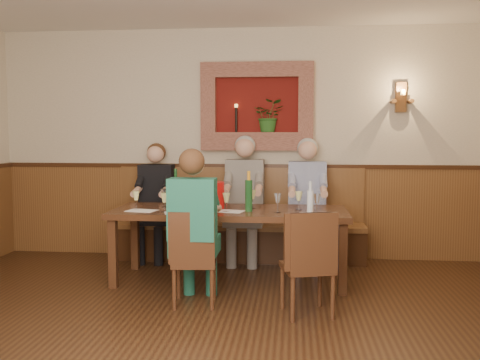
# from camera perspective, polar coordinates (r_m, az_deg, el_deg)

# --- Properties ---
(ground_plane) EXTENTS (6.00, 6.00, 0.00)m
(ground_plane) POSITION_cam_1_polar(r_m,az_deg,el_deg) (3.93, -4.41, -18.01)
(ground_plane) COLOR black
(ground_plane) RESTS_ON ground
(room_shell) EXTENTS (6.04, 6.04, 2.82)m
(room_shell) POSITION_cam_1_polar(r_m,az_deg,el_deg) (3.63, -4.62, 10.54)
(room_shell) COLOR #C1B292
(room_shell) RESTS_ON ground
(wainscoting) EXTENTS (6.02, 6.02, 1.15)m
(wainscoting) POSITION_cam_1_polar(r_m,az_deg,el_deg) (3.74, -4.47, -9.72)
(wainscoting) COLOR brown
(wainscoting) RESTS_ON ground
(wall_niche) EXTENTS (1.36, 0.30, 1.06)m
(wall_niche) POSITION_cam_1_polar(r_m,az_deg,el_deg) (6.52, 2.16, 7.45)
(wall_niche) COLOR #5E110D
(wall_niche) RESTS_ON ground
(wall_sconce) EXTENTS (0.25, 0.20, 0.35)m
(wall_sconce) POSITION_cam_1_polar(r_m,az_deg,el_deg) (6.62, 16.80, 8.38)
(wall_sconce) COLOR brown
(wall_sconce) RESTS_ON ground
(dining_table) EXTENTS (2.40, 0.90, 0.75)m
(dining_table) POSITION_cam_1_polar(r_m,az_deg,el_deg) (5.52, -1.09, -3.92)
(dining_table) COLOR #371A10
(dining_table) RESTS_ON ground
(bench) EXTENTS (3.00, 0.45, 1.11)m
(bench) POSITION_cam_1_polar(r_m,az_deg,el_deg) (6.50, -0.10, -5.63)
(bench) COLOR #381E0F
(bench) RESTS_ON ground
(chair_near_left) EXTENTS (0.42, 0.42, 0.86)m
(chair_near_left) POSITION_cam_1_polar(r_m,az_deg,el_deg) (4.86, -4.88, -10.30)
(chair_near_left) COLOR #371A10
(chair_near_left) RESTS_ON ground
(chair_near_right) EXTENTS (0.49, 0.49, 0.90)m
(chair_near_right) POSITION_cam_1_polar(r_m,az_deg,el_deg) (4.63, 7.22, -11.01)
(chair_near_right) COLOR #371A10
(chair_near_right) RESTS_ON ground
(person_bench_left) EXTENTS (0.41, 0.51, 1.41)m
(person_bench_left) POSITION_cam_1_polar(r_m,az_deg,el_deg) (6.53, -9.04, -3.38)
(person_bench_left) COLOR black
(person_bench_left) RESTS_ON ground
(person_bench_mid) EXTENTS (0.45, 0.56, 1.50)m
(person_bench_mid) POSITION_cam_1_polar(r_m,az_deg,el_deg) (6.34, 0.45, -3.18)
(person_bench_mid) COLOR #635F5A
(person_bench_mid) RESTS_ON ground
(person_bench_right) EXTENTS (0.44, 0.54, 1.47)m
(person_bench_right) POSITION_cam_1_polar(r_m,az_deg,el_deg) (6.32, 7.16, -3.37)
(person_bench_right) COLOR navy
(person_bench_right) RESTS_ON ground
(person_chair_front) EXTENTS (0.41, 0.50, 1.40)m
(person_chair_front) POSITION_cam_1_polar(r_m,az_deg,el_deg) (4.81, -4.87, -6.45)
(person_chair_front) COLOR #195358
(person_chair_front) RESTS_ON ground
(spittoon_bucket) EXTENTS (0.29, 0.29, 0.28)m
(spittoon_bucket) POSITION_cam_1_polar(r_m,az_deg,el_deg) (5.54, -2.95, -1.65)
(spittoon_bucket) COLOR red
(spittoon_bucket) RESTS_ON dining_table
(wine_bottle_green_a) EXTENTS (0.10, 0.10, 0.40)m
(wine_bottle_green_a) POSITION_cam_1_polar(r_m,az_deg,el_deg) (5.36, 0.94, -1.58)
(wine_bottle_green_a) COLOR #19471E
(wine_bottle_green_a) RESTS_ON dining_table
(wine_bottle_green_b) EXTENTS (0.09, 0.09, 0.41)m
(wine_bottle_green_b) POSITION_cam_1_polar(r_m,az_deg,el_deg) (5.71, -6.87, -1.18)
(wine_bottle_green_b) COLOR #19471E
(wine_bottle_green_b) RESTS_ON dining_table
(water_bottle) EXTENTS (0.08, 0.08, 0.33)m
(water_bottle) POSITION_cam_1_polar(r_m,az_deg,el_deg) (5.08, 7.50, -2.39)
(water_bottle) COLOR silver
(water_bottle) RESTS_ON dining_table
(tasting_sheet_a) EXTENTS (0.33, 0.27, 0.00)m
(tasting_sheet_a) POSITION_cam_1_polar(r_m,az_deg,el_deg) (5.50, -10.44, -3.23)
(tasting_sheet_a) COLOR white
(tasting_sheet_a) RESTS_ON dining_table
(tasting_sheet_b) EXTENTS (0.32, 0.26, 0.00)m
(tasting_sheet_b) POSITION_cam_1_polar(r_m,az_deg,el_deg) (5.37, -1.12, -3.34)
(tasting_sheet_b) COLOR white
(tasting_sheet_b) RESTS_ON dining_table
(tasting_sheet_c) EXTENTS (0.32, 0.26, 0.00)m
(tasting_sheet_c) POSITION_cam_1_polar(r_m,az_deg,el_deg) (5.26, 8.12, -3.58)
(tasting_sheet_c) COLOR white
(tasting_sheet_c) RESTS_ON dining_table
(tasting_sheet_d) EXTENTS (0.31, 0.26, 0.00)m
(tasting_sheet_d) POSITION_cam_1_polar(r_m,az_deg,el_deg) (5.31, -6.61, -3.47)
(tasting_sheet_d) COLOR white
(tasting_sheet_d) RESTS_ON dining_table
(wine_glass_0) EXTENTS (0.08, 0.08, 0.19)m
(wine_glass_0) POSITION_cam_1_polar(r_m,az_deg,el_deg) (5.59, -11.03, -2.13)
(wine_glass_0) COLOR #E2E689
(wine_glass_0) RESTS_ON dining_table
(wine_glass_1) EXTENTS (0.08, 0.08, 0.19)m
(wine_glass_1) POSITION_cam_1_polar(r_m,az_deg,el_deg) (5.75, -8.10, -1.88)
(wine_glass_1) COLOR white
(wine_glass_1) RESTS_ON dining_table
(wine_glass_2) EXTENTS (0.08, 0.08, 0.19)m
(wine_glass_2) POSITION_cam_1_polar(r_m,az_deg,el_deg) (5.37, -8.06, -2.38)
(wine_glass_2) COLOR #E2E689
(wine_glass_2) RESTS_ON dining_table
(wine_glass_3) EXTENTS (0.08, 0.08, 0.19)m
(wine_glass_3) POSITION_cam_1_polar(r_m,az_deg,el_deg) (5.66, -3.58, -1.96)
(wine_glass_3) COLOR white
(wine_glass_3) RESTS_ON dining_table
(wine_glass_4) EXTENTS (0.08, 0.08, 0.19)m
(wine_glass_4) POSITION_cam_1_polar(r_m,az_deg,el_deg) (5.32, -1.47, -2.40)
(wine_glass_4) COLOR #E2E689
(wine_glass_4) RESTS_ON dining_table
(wine_glass_5) EXTENTS (0.08, 0.08, 0.19)m
(wine_glass_5) POSITION_cam_1_polar(r_m,az_deg,el_deg) (5.59, 1.35, -2.04)
(wine_glass_5) COLOR #E2E689
(wine_glass_5) RESTS_ON dining_table
(wine_glass_6) EXTENTS (0.08, 0.08, 0.19)m
(wine_glass_6) POSITION_cam_1_polar(r_m,az_deg,el_deg) (5.31, 4.04, -2.43)
(wine_glass_6) COLOR white
(wine_glass_6) RESTS_ON dining_table
(wine_glass_7) EXTENTS (0.08, 0.08, 0.19)m
(wine_glass_7) POSITION_cam_1_polar(r_m,az_deg,el_deg) (5.49, 6.28, -2.20)
(wine_glass_7) COLOR #E2E689
(wine_glass_7) RESTS_ON dining_table
(wine_glass_8) EXTENTS (0.08, 0.08, 0.19)m
(wine_glass_8) POSITION_cam_1_polar(r_m,az_deg,el_deg) (5.31, 8.19, -2.48)
(wine_glass_8) COLOR white
(wine_glass_8) RESTS_ON dining_table
(wine_glass_9) EXTENTS (0.08, 0.08, 0.19)m
(wine_glass_9) POSITION_cam_1_polar(r_m,az_deg,el_deg) (5.20, -3.60, -2.59)
(wine_glass_9) COLOR #E2E689
(wine_glass_9) RESTS_ON dining_table
(wine_glass_10) EXTENTS (0.08, 0.08, 0.19)m
(wine_glass_10) POSITION_cam_1_polar(r_m,az_deg,el_deg) (5.71, -6.77, -1.92)
(wine_glass_10) COLOR #E2E689
(wine_glass_10) RESTS_ON dining_table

